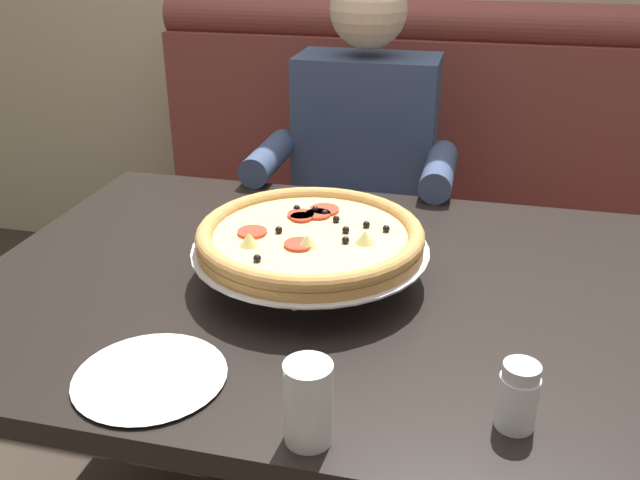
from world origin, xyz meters
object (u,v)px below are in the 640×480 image
(diner_main, at_px, (359,173))
(pizza, at_px, (310,238))
(dining_table, at_px, (328,317))
(shaker_parmesan, at_px, (517,400))
(drinking_glass, at_px, (308,406))
(plate_near_left, at_px, (150,373))
(booth_bench, at_px, (391,237))

(diner_main, distance_m, pizza, 0.69)
(diner_main, relative_size, pizza, 2.85)
(dining_table, bearing_deg, shaker_parmesan, -45.02)
(diner_main, bearing_deg, drinking_glass, -82.93)
(pizza, distance_m, drinking_glass, 0.45)
(dining_table, xyz_separation_m, plate_near_left, (-0.19, -0.36, 0.09))
(booth_bench, xyz_separation_m, plate_near_left, (-0.19, -1.31, 0.35))
(diner_main, distance_m, shaker_parmesan, 1.10)
(shaker_parmesan, relative_size, drinking_glass, 0.83)
(shaker_parmesan, bearing_deg, drinking_glass, -161.02)
(pizza, relative_size, shaker_parmesan, 4.52)
(drinking_glass, bearing_deg, plate_near_left, 165.01)
(shaker_parmesan, height_order, plate_near_left, shaker_parmesan)
(dining_table, relative_size, shaker_parmesan, 13.73)
(pizza, bearing_deg, plate_near_left, -113.32)
(dining_table, relative_size, drinking_glass, 11.44)
(pizza, height_order, shaker_parmesan, pizza)
(booth_bench, xyz_separation_m, drinking_glass, (0.07, -1.38, 0.39))
(diner_main, bearing_deg, dining_table, -84.38)
(booth_bench, distance_m, shaker_parmesan, 1.39)
(shaker_parmesan, distance_m, drinking_glass, 0.28)
(shaker_parmesan, distance_m, plate_near_left, 0.53)
(pizza, height_order, plate_near_left, pizza)
(dining_table, bearing_deg, diner_main, 95.62)
(dining_table, height_order, pizza, pizza)
(diner_main, xyz_separation_m, plate_near_left, (-0.13, -1.05, 0.04))
(booth_bench, relative_size, pizza, 3.80)
(drinking_glass, bearing_deg, shaker_parmesan, 18.98)
(dining_table, height_order, drinking_glass, drinking_glass)
(drinking_glass, bearing_deg, pizza, 103.89)
(diner_main, distance_m, drinking_glass, 1.13)
(booth_bench, relative_size, plate_near_left, 7.36)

